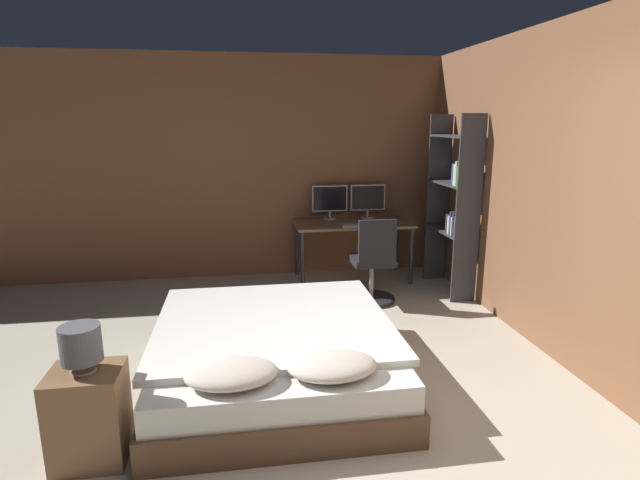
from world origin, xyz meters
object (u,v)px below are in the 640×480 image
Objects in this scene: bed at (275,353)px; bookshelf at (456,199)px; keyboard at (357,226)px; office_chair at (373,269)px; nightstand at (89,416)px; bedside_lamp at (81,344)px; monitor_right at (368,199)px; computer_mouse at (380,224)px; monitor_left at (330,200)px; desk at (353,229)px.

bed is 2.88m from bookshelf.
office_chair is (0.04, -0.59, -0.35)m from keyboard.
bookshelf reaches higher than nightstand.
bedside_lamp is 0.61× the size of monitor_right.
keyboard is (2.23, 2.86, 0.45)m from nightstand.
keyboard is 0.28m from computer_mouse.
keyboard is 1.14m from bookshelf.
bed is 4.39× the size of monitor_right.
keyboard is at bearing 52.11° from bedside_lamp.
office_chair is at bearing -75.41° from monitor_left.
monitor_left reaches higher than office_chair.
nightstand is 7.96× the size of computer_mouse.
bed is 0.97× the size of bookshelf.
bed is at bearing -117.65° from keyboard.
monitor_right is 6.31× the size of computer_mouse.
monitor_left is 0.47× the size of office_chair.
desk is at bearing 147.74° from bookshelf.
monitor_left is (1.98, 3.34, 0.24)m from bedside_lamp.
computer_mouse is (0.28, 0.00, 0.01)m from keyboard.
monitor_right is 0.53m from computer_mouse.
nightstand is at bearing -131.17° from computer_mouse.
office_chair is (-0.21, -1.08, -0.58)m from monitor_right.
bed is 5.21× the size of keyboard.
desk is 3.19× the size of monitor_right.
bed is 2.86m from monitor_left.
monitor_right is at bearing 0.00° from monitor_left.
monitor_left reaches higher than bedside_lamp.
nightstand is 0.28× the size of bookshelf.
bed is at bearing -108.49° from monitor_left.
monitor_right is at bearing 93.92° from computer_mouse.
office_chair is (1.16, 1.54, 0.15)m from bed.
monitor_left is 1.19× the size of keyboard.
bed is 2.07× the size of office_chair.
computer_mouse is at bearing -40.97° from desk.
nightstand reaches higher than bed.
monitor_left reaches higher than nightstand.
monitor_right is 1.24m from office_chair.
bedside_lamp reaches higher than computer_mouse.
nightstand is 0.40× the size of desk.
bookshelf is at bearing 11.29° from office_chair.
monitor_left is at bearing 59.33° from nightstand.
monitor_left is 0.74m from computer_mouse.
bedside_lamp is at bearing -134.97° from office_chair.
bookshelf is at bearing -35.09° from monitor_left.
keyboard is (1.12, 2.14, 0.50)m from bed.
monitor_right is 1.19× the size of keyboard.
monitor_left reaches higher than keyboard.
bed is 2.46m from keyboard.
computer_mouse is at bearing -42.93° from monitor_left.
computer_mouse is (1.40, 2.14, 0.51)m from bed.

